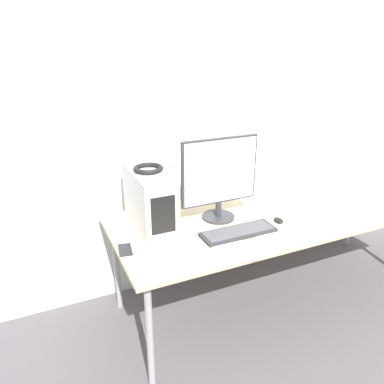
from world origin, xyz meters
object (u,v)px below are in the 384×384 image
Objects in this scene: monitor_main at (220,176)px; pc_tower at (150,200)px; cell_phone at (125,250)px; keyboard at (238,232)px; headphones at (148,169)px; mouse at (278,220)px.

pc_tower is at bearing 172.06° from monitor_main.
keyboard is at bearing 1.09° from cell_phone.
headphones reaches higher than cell_phone.
mouse is at bearing -20.26° from headphones.
monitor_main is at bearing 91.83° from keyboard.
monitor_main is 0.49m from mouse.
headphones is at bearing 52.69° from cell_phone.
keyboard is (0.01, -0.25, -0.29)m from monitor_main.
mouse is (0.79, -0.29, -0.18)m from pc_tower.
pc_tower is 0.37m from cell_phone.
keyboard is (0.47, -0.32, -0.18)m from pc_tower.
pc_tower is at bearing 159.79° from mouse.
keyboard is at bearing -175.79° from mouse.
cell_phone is at bearing -136.11° from pc_tower.
pc_tower is 6.13× the size of mouse.
pc_tower is 0.48m from monitor_main.
headphones is 0.38× the size of keyboard.
mouse is at bearing 4.79° from cell_phone.
cell_phone is (-0.69, -0.16, -0.30)m from monitor_main.
headphones is 0.33× the size of monitor_main.
headphones is at bearing 171.96° from monitor_main.
pc_tower is 0.21m from headphones.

